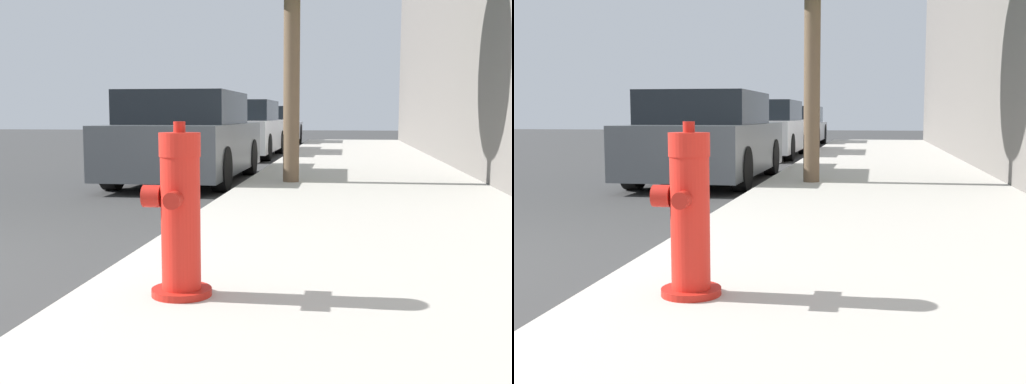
# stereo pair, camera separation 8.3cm
# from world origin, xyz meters

# --- Properties ---
(sidewalk_slab) EXTENTS (3.13, 40.00, 0.15)m
(sidewalk_slab) POSITION_xyz_m (3.64, 0.00, 0.07)
(sidewalk_slab) COLOR #B7B2A8
(sidewalk_slab) RESTS_ON ground_plane
(fire_hydrant) EXTENTS (0.33, 0.34, 0.85)m
(fire_hydrant) POSITION_xyz_m (2.63, -0.26, 0.54)
(fire_hydrant) COLOR red
(fire_hydrant) RESTS_ON sidewalk_slab
(parked_car_near) EXTENTS (1.73, 4.00, 1.37)m
(parked_car_near) POSITION_xyz_m (1.00, 6.37, 0.67)
(parked_car_near) COLOR #4C5156
(parked_car_near) RESTS_ON ground_plane
(parked_car_mid) EXTENTS (1.74, 4.43, 1.37)m
(parked_car_mid) POSITION_xyz_m (0.87, 12.31, 0.67)
(parked_car_mid) COLOR silver
(parked_car_mid) RESTS_ON ground_plane
(parked_car_far) EXTENTS (1.74, 4.49, 1.31)m
(parked_car_far) POSITION_xyz_m (0.93, 18.33, 0.64)
(parked_car_far) COLOR #B7B7BC
(parked_car_far) RESTS_ON ground_plane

